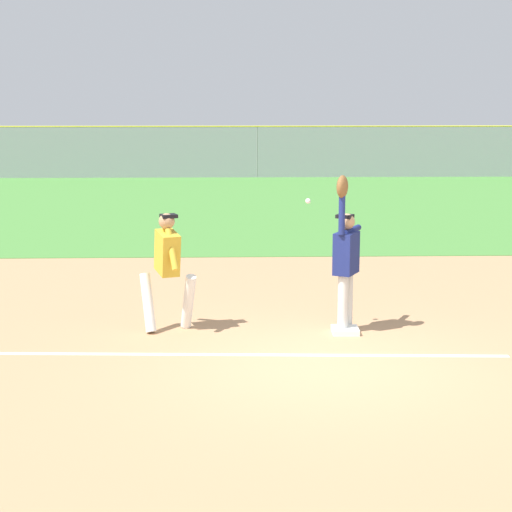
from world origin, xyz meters
name	(u,v)px	position (x,y,z in m)	size (l,w,h in m)	color
ground_plane	(325,365)	(0.00, 0.00, 0.00)	(79.31, 79.31, 0.00)	tan
outfield_grass	(266,204)	(0.00, 17.05, 0.01)	(49.40, 19.05, 0.01)	#478438
chalk_foul_line	(53,354)	(-3.54, 0.59, 0.00)	(12.00, 0.10, 0.01)	white
first_base	(345,330)	(0.46, 1.49, 0.04)	(0.38, 0.38, 0.08)	white
fielder	(346,255)	(0.46, 1.58, 1.12)	(0.50, 0.85, 2.28)	silver
runner	(168,263)	(-2.09, 1.71, 1.00)	(0.87, 0.82, 1.72)	white
baseball	(308,201)	(-0.07, 1.73, 1.88)	(0.07, 0.07, 0.07)	white
outfield_fence	(257,152)	(0.00, 26.58, 1.11)	(49.48, 0.08, 2.23)	#93999E
parked_car_green	(82,158)	(-7.97, 29.26, 0.67)	(4.58, 2.49, 1.25)	#1E6B33
parked_car_white	(221,158)	(-1.60, 29.20, 0.67)	(4.59, 2.51, 1.25)	white
parked_car_red	(342,157)	(4.07, 29.44, 0.67)	(4.57, 2.45, 1.25)	#B21E1E
parked_car_black	(485,157)	(10.78, 29.27, 0.67)	(4.44, 2.19, 1.25)	black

